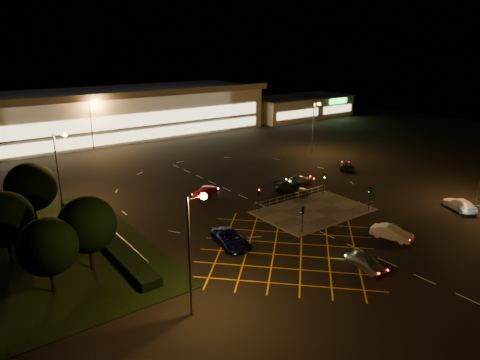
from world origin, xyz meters
TOP-DOWN VIEW (x-y plane):
  - ground at (0.00, 0.00)m, footprint 180.00×180.00m
  - pedestrian_island at (2.00, -2.00)m, footprint 14.00×9.00m
  - grass_verge at (-28.00, 6.00)m, footprint 18.00×30.00m
  - hedge at (-23.00, 6.00)m, footprint 2.00×26.00m
  - supermarket at (0.00, 61.95)m, footprint 72.00×26.50m
  - retail_unit_a at (46.00, 53.97)m, footprint 18.80×14.80m
  - retail_unit_b at (62.00, 53.96)m, footprint 14.80×14.80m
  - streetlight_sw at (-21.56, -12.00)m, footprint 1.78×0.56m
  - streetlight_nw at (-23.56, 18.00)m, footprint 1.78×0.56m
  - streetlight_ne at (24.44, 20.00)m, footprint 1.78×0.56m
  - streetlight_far_left at (-9.56, 48.00)m, footprint 1.78×0.56m
  - streetlight_far_right at (30.44, 50.00)m, footprint 1.78×0.56m
  - signal_sw at (-4.00, -5.99)m, footprint 0.28×0.30m
  - signal_se at (8.00, -5.99)m, footprint 0.28×0.30m
  - signal_nw at (-4.00, 1.99)m, footprint 0.28×0.30m
  - signal_ne at (8.00, 1.99)m, footprint 0.28×0.30m
  - tree_a at (-30.00, -2.00)m, footprint 5.04×5.04m
  - tree_b at (-32.00, 6.00)m, footprint 5.40×5.40m
  - tree_c at (-28.00, 14.00)m, footprint 5.76×5.76m
  - tree_e at (-26.00, 0.00)m, footprint 5.40×5.40m
  - car_near_silver at (-4.79, -15.55)m, footprint 2.13×4.42m
  - car_queue_white at (2.96, -12.97)m, footprint 2.74×4.78m
  - car_left_blue at (-12.39, -3.72)m, footprint 3.60×6.03m
  - car_far_dkgrey at (4.50, 4.91)m, footprint 3.59×5.76m
  - car_right_silver at (8.96, 7.73)m, footprint 4.03×2.55m
  - car_circ_red at (-6.14, 11.38)m, footprint 4.13×2.38m
  - car_east_grey at (21.01, 8.79)m, footprint 4.92×4.82m
  - car_approach_white at (17.82, -12.82)m, footprint 4.02×5.50m

SIDE VIEW (x-z plane):
  - ground at x=0.00m, z-range 0.00..0.00m
  - grass_verge at x=-28.00m, z-range 0.00..0.08m
  - pedestrian_island at x=2.00m, z-range 0.00..0.12m
  - hedge at x=-23.00m, z-range 0.00..1.00m
  - car_right_silver at x=8.96m, z-range 0.00..1.28m
  - car_circ_red at x=-6.14m, z-range 0.00..1.29m
  - car_east_grey at x=21.01m, z-range 0.00..1.31m
  - car_near_silver at x=-4.79m, z-range 0.00..1.46m
  - car_approach_white at x=17.82m, z-range 0.00..1.48m
  - car_queue_white at x=2.96m, z-range 0.00..1.49m
  - car_far_dkgrey at x=4.50m, z-range 0.00..1.56m
  - car_left_blue at x=-12.39m, z-range 0.00..1.57m
  - signal_sw at x=-4.00m, z-range 0.79..3.94m
  - signal_se at x=8.00m, z-range 0.79..3.94m
  - signal_nw at x=-4.00m, z-range 0.79..3.94m
  - signal_ne at x=8.00m, z-range 0.79..3.94m
  - retail_unit_a at x=46.00m, z-range 0.04..6.39m
  - retail_unit_b at x=62.00m, z-range 0.05..6.40m
  - tree_a at x=-30.00m, z-range 0.90..7.76m
  - tree_b at x=-32.00m, z-range 0.97..8.32m
  - tree_e at x=-26.00m, z-range 0.97..8.32m
  - tree_c at x=-28.00m, z-range 1.03..8.87m
  - supermarket at x=0.00m, z-range 0.06..10.56m
  - streetlight_sw at x=-21.56m, z-range 1.55..11.58m
  - streetlight_nw at x=-23.56m, z-range 1.55..11.58m
  - streetlight_ne at x=24.44m, z-range 1.55..11.58m
  - streetlight_far_left at x=-9.56m, z-range 1.55..11.58m
  - streetlight_far_right at x=30.44m, z-range 1.55..11.58m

